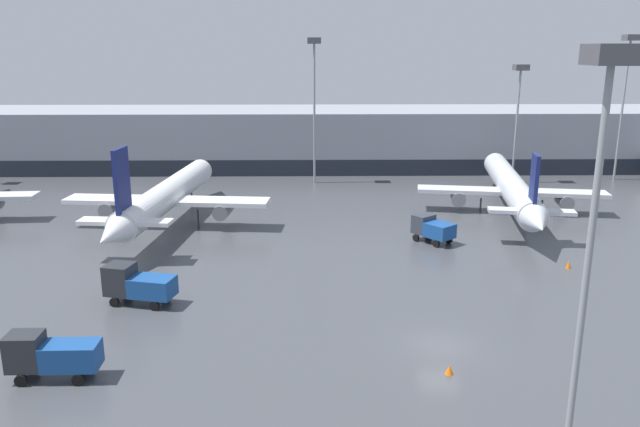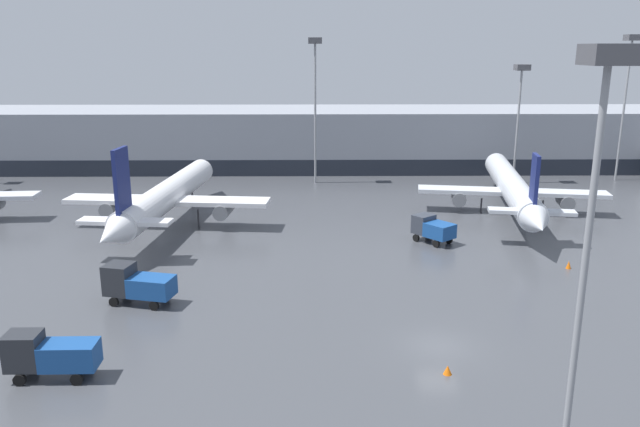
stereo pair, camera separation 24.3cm
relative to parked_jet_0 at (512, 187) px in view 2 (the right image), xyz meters
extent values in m
plane|color=#424449|center=(-14.65, -32.78, -2.94)|extent=(320.00, 320.00, 0.00)
cube|color=gray|center=(-14.65, 29.22, 1.56)|extent=(160.00, 16.00, 9.00)
cube|color=#1E232D|center=(-14.65, 21.17, -1.74)|extent=(156.80, 0.10, 2.40)
cylinder|color=silver|center=(0.11, 0.71, 0.06)|extent=(7.30, 28.21, 2.87)
cone|color=silver|center=(2.60, 16.14, 0.06)|extent=(3.19, 3.55, 2.73)
cone|color=silver|center=(-2.46, -15.29, 0.06)|extent=(3.23, 4.66, 2.58)
cube|color=silver|center=(0.00, 0.01, -0.51)|extent=(21.11, 6.04, 0.44)
cube|color=silver|center=(-1.94, -12.06, 0.35)|extent=(8.10, 2.79, 0.35)
cube|color=navy|center=(-1.94, -12.06, 3.35)|extent=(0.75, 2.50, 4.85)
cylinder|color=slate|center=(-5.79, 0.94, -1.38)|extent=(2.04, 3.24, 1.58)
cylinder|color=slate|center=(5.79, -0.92, -1.38)|extent=(2.04, 3.24, 1.58)
cylinder|color=#2D2D33|center=(1.57, 9.73, -2.08)|extent=(0.20, 0.20, 1.71)
cylinder|color=#2D2D33|center=(-3.42, -0.15, -2.08)|extent=(0.20, 0.20, 1.71)
cylinder|color=#2D2D33|center=(3.20, -1.21, -2.08)|extent=(0.20, 0.20, 1.71)
cylinder|color=white|center=(-37.67, -4.56, 0.43)|extent=(5.29, 25.92, 2.84)
cone|color=white|center=(-36.29, 9.81, 0.43)|extent=(2.98, 3.37, 2.70)
cone|color=white|center=(-39.10, -19.51, 0.43)|extent=(2.95, 4.48, 2.55)
cube|color=white|center=(-37.73, -5.21, -0.13)|extent=(21.52, 5.17, 0.44)
cube|color=white|center=(-38.80, -16.36, 0.72)|extent=(8.23, 2.53, 0.35)
cube|color=navy|center=(-38.80, -16.36, 4.20)|extent=(0.63, 2.85, 5.83)
cylinder|color=slate|center=(-43.67, -4.64, -0.99)|extent=(1.88, 3.59, 1.56)
cylinder|color=slate|center=(-31.79, -5.78, -0.99)|extent=(1.88, 3.59, 1.56)
cylinder|color=#2D2D33|center=(-36.87, 3.77, -1.89)|extent=(0.20, 0.20, 2.09)
cylinder|color=#2D2D33|center=(-41.18, -5.52, -1.89)|extent=(0.20, 0.20, 2.09)
cylinder|color=#2D2D33|center=(-34.39, -6.17, -1.89)|extent=(0.20, 0.20, 2.09)
cube|color=#19478C|center=(-34.28, -25.95, -1.52)|extent=(3.52, 2.68, 1.43)
cube|color=#26282D|center=(-36.75, -25.37, -1.12)|extent=(2.31, 2.30, 2.24)
cylinder|color=black|center=(-37.03, -26.24, -2.59)|extent=(0.74, 0.40, 0.70)
cylinder|color=black|center=(-36.61, -24.47, -2.59)|extent=(0.74, 0.40, 0.70)
cylinder|color=black|center=(-33.95, -26.96, -2.59)|extent=(0.74, 0.40, 0.70)
cylinder|color=black|center=(-33.54, -25.19, -2.59)|extent=(0.74, 0.40, 0.70)
cube|color=#19478C|center=(-10.48, -11.75, -1.56)|extent=(3.20, 3.25, 1.36)
cube|color=#333842|center=(-11.76, -10.21, -1.33)|extent=(2.51, 2.44, 1.81)
cylinder|color=black|center=(-12.52, -10.77, -2.59)|extent=(0.64, 0.70, 0.70)
cylinder|color=black|center=(-11.07, -9.56, -2.59)|extent=(0.64, 0.70, 0.70)
cylinder|color=black|center=(-10.93, -12.69, -2.59)|extent=(0.64, 0.70, 0.70)
cylinder|color=black|center=(-9.47, -11.49, -2.59)|extent=(0.64, 0.70, 0.70)
cube|color=#19478C|center=(-36.29, -36.42, -1.50)|extent=(3.15, 1.75, 1.48)
cube|color=#26282D|center=(-38.81, -36.45, -1.19)|extent=(1.94, 1.65, 2.08)
cylinder|color=black|center=(-38.88, -37.22, -2.59)|extent=(0.70, 0.26, 0.70)
cylinder|color=black|center=(-38.90, -35.68, -2.59)|extent=(0.70, 0.26, 0.70)
cylinder|color=black|center=(-35.73, -37.18, -2.59)|extent=(0.70, 0.26, 0.70)
cylinder|color=black|center=(-35.75, -35.64, -2.59)|extent=(0.70, 0.26, 0.70)
cone|color=orange|center=(-0.79, -18.66, -2.60)|extent=(0.43, 0.43, 0.68)
cone|color=orange|center=(-14.83, -36.28, -2.66)|extent=(0.50, 0.50, 0.55)
cylinder|color=gray|center=(-11.26, -44.15, 5.83)|extent=(0.30, 0.30, 17.53)
cube|color=#4C4C51|center=(-11.26, -44.15, 15.00)|extent=(1.80, 1.80, 0.80)
cylinder|color=gray|center=(5.35, 16.10, 4.70)|extent=(0.30, 0.30, 15.28)
cube|color=#4C4C51|center=(5.35, 16.10, 12.74)|extent=(1.80, 1.80, 0.80)
cylinder|color=gray|center=(20.48, 17.82, 6.63)|extent=(0.30, 0.30, 19.13)
cube|color=#4C4C51|center=(20.48, 17.82, 16.60)|extent=(1.80, 1.80, 0.80)
cylinder|color=gray|center=(-22.17, 16.58, 6.42)|extent=(0.30, 0.30, 18.71)
cube|color=#4C4C51|center=(-22.17, 16.58, 16.17)|extent=(1.80, 1.80, 0.80)
camera|label=1|loc=(-22.82, -68.45, 15.24)|focal=35.00mm
camera|label=2|loc=(-22.57, -68.46, 15.24)|focal=35.00mm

